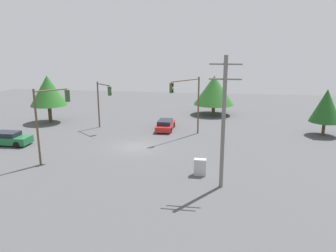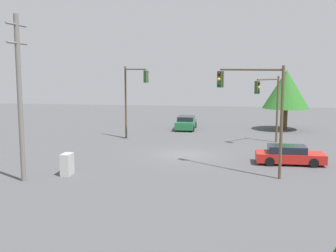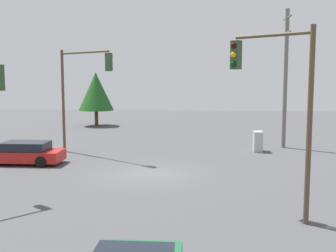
{
  "view_description": "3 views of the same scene",
  "coord_description": "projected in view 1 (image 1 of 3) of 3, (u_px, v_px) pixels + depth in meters",
  "views": [
    {
      "loc": [
        8.17,
        -30.96,
        10.06
      ],
      "look_at": [
        3.45,
        -0.3,
        2.4
      ],
      "focal_mm": 35.0,
      "sensor_mm": 36.0,
      "label": 1
    },
    {
      "loc": [
        30.82,
        3.3,
        6.53
      ],
      "look_at": [
        1.1,
        -1.07,
        2.32
      ],
      "focal_mm": 45.0,
      "sensor_mm": 36.0,
      "label": 2
    },
    {
      "loc": [
        -20.84,
        -2.57,
        4.95
      ],
      "look_at": [
        1.4,
        -0.9,
        2.3
      ],
      "focal_mm": 45.0,
      "sensor_mm": 36.0,
      "label": 3
    }
  ],
  "objects": [
    {
      "name": "traffic_signal_aux",
      "position": [
        188.0,
        96.0,
        36.15
      ],
      "size": [
        2.91,
        3.93,
        6.63
      ],
      "rotation": [
        0.0,
        0.0,
        4.09
      ],
      "color": "brown",
      "rests_on": "ground_plane"
    },
    {
      "name": "traffic_signal_cross",
      "position": [
        103.0,
        98.0,
        39.55
      ],
      "size": [
        2.48,
        2.22,
        5.76
      ],
      "rotation": [
        0.0,
        0.0,
        -0.72
      ],
      "color": "brown",
      "rests_on": "ground_plane"
    },
    {
      "name": "tree_corner",
      "position": [
        48.0,
        91.0,
        43.06
      ],
      "size": [
        4.76,
        4.76,
        6.26
      ],
      "color": "#4C3823",
      "rests_on": "ground_plane"
    },
    {
      "name": "sedan_red",
      "position": [
        165.0,
        125.0,
        39.97
      ],
      "size": [
        1.93,
        4.55,
        1.26
      ],
      "color": "red",
      "rests_on": "ground_plane"
    },
    {
      "name": "utility_pole_tall",
      "position": [
        223.0,
        120.0,
        22.78
      ],
      "size": [
        2.2,
        0.28,
        9.45
      ],
      "color": "slate",
      "rests_on": "ground_plane"
    },
    {
      "name": "tree_right",
      "position": [
        326.0,
        106.0,
        36.88
      ],
      "size": [
        3.47,
        3.47,
        5.32
      ],
      "color": "#4C3823",
      "rests_on": "ground_plane"
    },
    {
      "name": "sedan_green",
      "position": [
        9.0,
        139.0,
        33.91
      ],
      "size": [
        4.34,
        2.01,
        1.37
      ],
      "rotation": [
        0.0,
        0.0,
        -1.57
      ],
      "color": "#1E6638",
      "rests_on": "ground_plane"
    },
    {
      "name": "electrical_cabinet",
      "position": [
        200.0,
        167.0,
        25.97
      ],
      "size": [
        0.96,
        0.56,
        1.33
      ],
      "primitive_type": "cube",
      "color": "#B2B2AD",
      "rests_on": "ground_plane"
    },
    {
      "name": "ground_plane",
      "position": [
        135.0,
        147.0,
        33.33
      ],
      "size": [
        80.0,
        80.0,
        0.0
      ],
      "primitive_type": "plane",
      "color": "#4C4C4F"
    },
    {
      "name": "traffic_signal_main",
      "position": [
        49.0,
        112.0,
        28.11
      ],
      "size": [
        2.12,
        2.59,
        6.59
      ],
      "rotation": [
        0.0,
        0.0,
        0.9
      ],
      "color": "brown",
      "rests_on": "ground_plane"
    },
    {
      "name": "tree_behind",
      "position": [
        214.0,
        90.0,
        48.05
      ],
      "size": [
        5.91,
        5.91,
        5.78
      ],
      "color": "brown",
      "rests_on": "ground_plane"
    }
  ]
}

